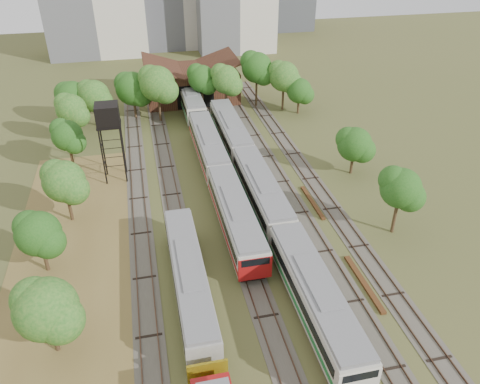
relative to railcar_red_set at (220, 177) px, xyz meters
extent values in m
plane|color=#475123|center=(2.00, -24.30, -2.08)|extent=(240.00, 240.00, 0.00)
cube|color=brown|center=(-16.00, -16.30, -2.06)|extent=(14.00, 60.00, 0.04)
cube|color=#4C473D|center=(-10.00, 0.70, -2.05)|extent=(2.60, 80.00, 0.06)
cube|color=#472D1E|center=(-10.72, 0.70, -1.96)|extent=(0.08, 80.00, 0.14)
cube|color=#472D1E|center=(-9.28, 0.70, -1.96)|extent=(0.08, 80.00, 0.14)
cube|color=#4C473D|center=(-6.00, 0.70, -2.05)|extent=(2.60, 80.00, 0.06)
cube|color=#472D1E|center=(-6.72, 0.70, -1.96)|extent=(0.08, 80.00, 0.14)
cube|color=#472D1E|center=(-5.28, 0.70, -1.96)|extent=(0.08, 80.00, 0.14)
cube|color=#4C473D|center=(0.00, 0.70, -2.05)|extent=(2.60, 80.00, 0.06)
cube|color=#472D1E|center=(-0.72, 0.70, -1.96)|extent=(0.08, 80.00, 0.14)
cube|color=#472D1E|center=(0.72, 0.70, -1.96)|extent=(0.08, 80.00, 0.14)
cube|color=#4C473D|center=(4.00, 0.70, -2.05)|extent=(2.60, 80.00, 0.06)
cube|color=#472D1E|center=(3.28, 0.70, -1.96)|extent=(0.08, 80.00, 0.14)
cube|color=#472D1E|center=(4.72, 0.70, -1.96)|extent=(0.08, 80.00, 0.14)
cube|color=#4C473D|center=(8.00, 0.70, -2.05)|extent=(2.60, 80.00, 0.06)
cube|color=#472D1E|center=(7.28, 0.70, -1.96)|extent=(0.08, 80.00, 0.14)
cube|color=#472D1E|center=(8.72, 0.70, -1.96)|extent=(0.08, 80.00, 0.14)
cube|color=#4C473D|center=(12.00, 0.70, -2.05)|extent=(2.60, 80.00, 0.06)
cube|color=#472D1E|center=(11.28, 0.70, -1.96)|extent=(0.08, 80.00, 0.14)
cube|color=#472D1E|center=(12.72, 0.70, -1.96)|extent=(0.08, 80.00, 0.14)
cube|color=black|center=(0.00, -8.69, -1.65)|extent=(2.36, 15.64, 0.86)
cube|color=beige|center=(0.00, -8.69, 0.12)|extent=(3.11, 17.00, 2.68)
cube|color=black|center=(0.00, -8.69, 0.45)|extent=(3.17, 15.64, 0.91)
cube|color=slate|center=(0.00, -8.69, 1.66)|extent=(2.86, 16.66, 0.39)
cube|color=maroon|center=(0.00, -8.69, -0.63)|extent=(3.17, 16.66, 0.48)
cube|color=maroon|center=(0.00, -17.14, -0.01)|extent=(3.15, 0.25, 2.42)
cube|color=black|center=(0.00, 8.81, -1.65)|extent=(2.36, 15.64, 0.86)
cube|color=beige|center=(0.00, 8.81, 0.12)|extent=(3.11, 17.00, 2.68)
cube|color=black|center=(0.00, 8.81, 0.45)|extent=(3.17, 15.64, 0.91)
cube|color=slate|center=(0.00, 8.81, 1.66)|extent=(2.86, 16.66, 0.39)
cube|color=maroon|center=(0.00, 8.81, -0.63)|extent=(3.17, 16.66, 0.48)
cube|color=black|center=(4.00, -21.88, -1.65)|extent=(2.38, 15.64, 0.86)
cube|color=beige|center=(4.00, -21.88, 0.14)|extent=(3.13, 17.00, 2.70)
cube|color=black|center=(4.00, -21.88, 0.46)|extent=(3.19, 15.64, 0.92)
cube|color=slate|center=(4.00, -21.88, 1.68)|extent=(2.88, 16.66, 0.39)
cube|color=#1B6F30|center=(4.00, -21.88, -0.62)|extent=(3.19, 16.66, 0.49)
cube|color=beige|center=(4.00, -30.33, 0.00)|extent=(3.17, 0.25, 2.43)
cube|color=black|center=(4.00, -4.38, -1.65)|extent=(2.38, 15.64, 0.86)
cube|color=beige|center=(4.00, -4.38, 0.14)|extent=(3.13, 17.00, 2.70)
cube|color=black|center=(4.00, -4.38, 0.46)|extent=(3.19, 15.64, 0.92)
cube|color=slate|center=(4.00, -4.38, 1.68)|extent=(2.88, 16.66, 0.39)
cube|color=#1B6F30|center=(4.00, -4.38, -0.62)|extent=(3.19, 16.66, 0.49)
cube|color=black|center=(4.00, 13.12, -1.65)|extent=(2.38, 15.64, 0.86)
cube|color=beige|center=(4.00, 13.12, 0.14)|extent=(3.13, 17.00, 2.70)
cube|color=black|center=(4.00, 13.12, 0.46)|extent=(3.19, 15.64, 0.92)
cube|color=slate|center=(4.00, 13.12, 1.68)|extent=(2.88, 16.66, 0.39)
cube|color=#1B6F30|center=(4.00, 13.12, -0.62)|extent=(3.19, 16.66, 0.49)
cube|color=black|center=(0.00, 27.31, -1.65)|extent=(2.32, 14.72, 0.85)
cube|color=beige|center=(0.00, 27.31, 0.09)|extent=(3.06, 16.00, 2.64)
cube|color=black|center=(0.00, 27.31, 0.41)|extent=(3.12, 14.72, 0.90)
cube|color=slate|center=(0.00, 27.31, 1.60)|extent=(2.82, 15.68, 0.38)
cube|color=#1B6F30|center=(0.00, 27.31, -0.65)|extent=(3.12, 15.68, 0.48)
cube|color=beige|center=(0.00, 19.36, -0.04)|extent=(3.10, 0.25, 2.38)
cube|color=gold|center=(-6.00, -26.91, -0.33)|extent=(2.95, 0.20, 1.97)
cube|color=black|center=(-6.00, -16.86, -1.70)|extent=(2.10, 16.56, 0.76)
cube|color=gray|center=(-6.00, -16.86, -0.12)|extent=(2.77, 18.00, 2.39)
cube|color=black|center=(-6.00, -16.86, 0.16)|extent=(2.83, 16.56, 0.81)
cube|color=slate|center=(-6.00, -16.86, 1.24)|extent=(2.55, 17.64, 0.34)
cylinder|color=black|center=(-13.74, 5.16, 1.62)|extent=(0.18, 0.18, 7.40)
cylinder|color=black|center=(-11.25, 5.16, 1.62)|extent=(0.18, 0.18, 7.40)
cylinder|color=black|center=(-13.74, 7.66, 1.62)|extent=(0.18, 0.18, 7.40)
cylinder|color=black|center=(-11.25, 7.66, 1.62)|extent=(0.18, 0.18, 7.40)
cube|color=black|center=(-12.50, 6.41, 5.42)|extent=(2.91, 2.91, 0.20)
cube|color=black|center=(-12.50, 6.41, 6.77)|extent=(2.77, 2.77, 2.50)
cube|color=#583319|center=(10.00, -19.24, -1.95)|extent=(0.52, 7.87, 0.26)
cube|color=#583319|center=(10.20, -4.92, -1.96)|extent=(0.46, 7.30, 0.24)
cube|color=#341B13|center=(1.00, 33.70, 0.67)|extent=(16.00, 11.00, 5.50)
cube|color=#341B13|center=(-3.00, 33.70, 4.02)|extent=(8.45, 11.55, 2.96)
cube|color=#341B13|center=(5.00, 33.70, 4.02)|extent=(8.45, 11.55, 2.96)
cube|color=black|center=(1.00, 28.25, 0.12)|extent=(6.40, 0.15, 4.12)
cylinder|color=#382616|center=(-17.13, -20.85, -0.32)|extent=(0.36, 0.36, 3.51)
sphere|color=#1C5215|center=(-17.13, -20.85, 2.39)|extent=(4.87, 4.87, 4.87)
cylinder|color=#382616|center=(-19.07, -10.56, -0.37)|extent=(0.36, 0.36, 3.42)
sphere|color=#1C5215|center=(-19.07, -10.56, 2.27)|extent=(4.26, 4.26, 4.26)
cylinder|color=#382616|center=(-17.43, -2.21, -0.11)|extent=(0.36, 0.36, 3.93)
sphere|color=#1C5215|center=(-17.43, -2.21, 2.92)|extent=(4.58, 4.58, 4.58)
cylinder|color=#382616|center=(-17.98, 9.14, 0.03)|extent=(0.36, 0.36, 4.22)
sphere|color=#1C5215|center=(-17.98, 9.14, 3.29)|extent=(3.97, 3.97, 3.97)
cylinder|color=#382616|center=(-18.14, 17.98, 0.08)|extent=(0.36, 0.36, 4.32)
sphere|color=#1C5215|center=(-18.14, 17.98, 3.42)|extent=(4.37, 4.37, 4.37)
cylinder|color=#382616|center=(-18.71, 25.81, -0.33)|extent=(0.36, 0.36, 3.49)
sphere|color=#1C5215|center=(-18.71, 25.81, 2.36)|extent=(5.34, 5.34, 5.34)
cylinder|color=#382616|center=(-15.34, 24.46, -0.11)|extent=(0.36, 0.36, 3.94)
sphere|color=#1C5215|center=(-15.34, 24.46, 2.93)|extent=(4.94, 4.94, 4.94)
cylinder|color=#382616|center=(-9.39, 26.63, -0.11)|extent=(0.36, 0.36, 3.93)
sphere|color=#1C5215|center=(-9.39, 26.63, 2.92)|extent=(5.43, 5.43, 5.43)
cylinder|color=#382616|center=(-5.46, 24.31, 0.38)|extent=(0.36, 0.36, 4.92)
sphere|color=#1C5215|center=(-5.46, 24.31, 4.18)|extent=(5.65, 5.65, 5.65)
cylinder|color=#382616|center=(1.94, 26.45, 0.24)|extent=(0.36, 0.36, 4.64)
sphere|color=#1C5215|center=(1.94, 26.45, 3.83)|extent=(4.47, 4.47, 4.47)
cylinder|color=#382616|center=(5.59, 24.30, 0.36)|extent=(0.36, 0.36, 4.87)
sphere|color=#1C5215|center=(5.59, 24.30, 4.12)|extent=(4.61, 4.61, 4.61)
cylinder|color=#382616|center=(11.60, 27.48, 0.61)|extent=(0.36, 0.36, 5.37)
sphere|color=#1C5215|center=(11.60, 27.48, 4.75)|extent=(5.17, 5.17, 5.17)
cylinder|color=#382616|center=(15.59, 24.71, 0.23)|extent=(0.36, 0.36, 4.62)
sphere|color=#1C5215|center=(15.59, 24.71, 3.80)|extent=(5.00, 5.00, 5.00)
cylinder|color=#382616|center=(16.61, -12.23, 0.10)|extent=(0.36, 0.36, 4.35)
sphere|color=#1C5215|center=(16.61, -12.23, 3.46)|extent=(4.25, 4.25, 4.25)
cylinder|color=#382616|center=(17.73, 0.98, -0.43)|extent=(0.36, 0.36, 3.29)
sphere|color=#1C5215|center=(17.73, 0.98, 2.11)|extent=(4.44, 4.44, 4.44)
cylinder|color=#382616|center=(17.68, 22.53, -0.52)|extent=(0.36, 0.36, 3.12)
sphere|color=#1C5215|center=(17.68, 22.53, 1.89)|extent=(4.16, 4.16, 4.16)
camera|label=1|loc=(-8.54, -48.67, 28.14)|focal=35.00mm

